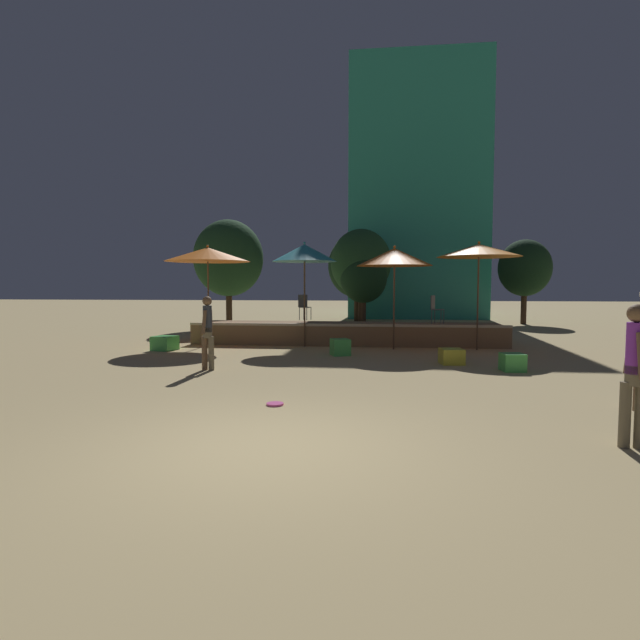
{
  "coord_description": "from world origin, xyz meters",
  "views": [
    {
      "loc": [
        1.32,
        -5.71,
        1.93
      ],
      "look_at": [
        0.0,
        5.62,
        1.15
      ],
      "focal_mm": 28.0,
      "sensor_mm": 36.0,
      "label": 1
    }
  ],
  "objects_px": {
    "patio_umbrella_2": "(208,255)",
    "cube_seat_0": "(340,347)",
    "patio_umbrella_3": "(479,251)",
    "person_1": "(635,371)",
    "cube_seat_1": "(513,362)",
    "patio_umbrella_1": "(394,257)",
    "frisbee_disc": "(275,404)",
    "cube_seat_3": "(165,343)",
    "patio_umbrella_0": "(304,253)",
    "background_tree_4": "(228,258)",
    "person_2": "(208,330)",
    "cube_seat_2": "(452,356)",
    "bistro_chair_0": "(435,307)",
    "background_tree_3": "(361,263)",
    "background_tree_1": "(357,266)",
    "bistro_chair_1": "(304,305)",
    "background_tree_0": "(525,268)",
    "background_tree_2": "(363,277)"
  },
  "relations": [
    {
      "from": "background_tree_3",
      "to": "background_tree_4",
      "type": "xyz_separation_m",
      "value": [
        -5.85,
        -4.26,
        0.03
      ]
    },
    {
      "from": "patio_umbrella_2",
      "to": "background_tree_2",
      "type": "xyz_separation_m",
      "value": [
        4.71,
        10.15,
        -0.56
      ]
    },
    {
      "from": "background_tree_1",
      "to": "cube_seat_2",
      "type": "bearing_deg",
      "value": -78.59
    },
    {
      "from": "frisbee_disc",
      "to": "person_2",
      "type": "bearing_deg",
      "value": 125.3
    },
    {
      "from": "patio_umbrella_0",
      "to": "person_1",
      "type": "xyz_separation_m",
      "value": [
        5.33,
        -9.42,
        -2.03
      ]
    },
    {
      "from": "cube_seat_0",
      "to": "background_tree_0",
      "type": "height_order",
      "value": "background_tree_0"
    },
    {
      "from": "patio_umbrella_3",
      "to": "bistro_chair_0",
      "type": "distance_m",
      "value": 2.22
    },
    {
      "from": "cube_seat_0",
      "to": "bistro_chair_1",
      "type": "xyz_separation_m",
      "value": [
        -1.56,
        3.62,
        1.04
      ]
    },
    {
      "from": "cube_seat_1",
      "to": "frisbee_disc",
      "type": "distance_m",
      "value": 6.05
    },
    {
      "from": "cube_seat_2",
      "to": "person_2",
      "type": "bearing_deg",
      "value": -164.68
    },
    {
      "from": "patio_umbrella_2",
      "to": "person_2",
      "type": "bearing_deg",
      "value": -71.04
    },
    {
      "from": "person_1",
      "to": "background_tree_1",
      "type": "bearing_deg",
      "value": 106.09
    },
    {
      "from": "person_1",
      "to": "person_2",
      "type": "distance_m",
      "value": 8.36
    },
    {
      "from": "background_tree_0",
      "to": "background_tree_3",
      "type": "relative_size",
      "value": 0.87
    },
    {
      "from": "cube_seat_0",
      "to": "cube_seat_1",
      "type": "relative_size",
      "value": 1.19
    },
    {
      "from": "cube_seat_3",
      "to": "person_2",
      "type": "height_order",
      "value": "person_2"
    },
    {
      "from": "cube_seat_3",
      "to": "background_tree_2",
      "type": "bearing_deg",
      "value": 64.0
    },
    {
      "from": "patio_umbrella_1",
      "to": "bistro_chair_0",
      "type": "distance_m",
      "value": 2.25
    },
    {
      "from": "cube_seat_0",
      "to": "person_2",
      "type": "xyz_separation_m",
      "value": [
        -2.83,
        -2.8,
        0.69
      ]
    },
    {
      "from": "patio_umbrella_1",
      "to": "cube_seat_0",
      "type": "distance_m",
      "value": 3.33
    },
    {
      "from": "background_tree_1",
      "to": "bistro_chair_1",
      "type": "bearing_deg",
      "value": -98.27
    },
    {
      "from": "person_2",
      "to": "background_tree_4",
      "type": "distance_m",
      "value": 11.75
    },
    {
      "from": "patio_umbrella_0",
      "to": "cube_seat_3",
      "type": "xyz_separation_m",
      "value": [
        -4.05,
        -1.38,
        -2.75
      ]
    },
    {
      "from": "frisbee_disc",
      "to": "cube_seat_3",
      "type": "bearing_deg",
      "value": 126.28
    },
    {
      "from": "cube_seat_2",
      "to": "patio_umbrella_0",
      "type": "bearing_deg",
      "value": 142.94
    },
    {
      "from": "cube_seat_0",
      "to": "patio_umbrella_0",
      "type": "bearing_deg",
      "value": 124.28
    },
    {
      "from": "patio_umbrella_0",
      "to": "background_tree_4",
      "type": "distance_m",
      "value": 7.87
    },
    {
      "from": "patio_umbrella_2",
      "to": "frisbee_disc",
      "type": "bearing_deg",
      "value": -63.89
    },
    {
      "from": "patio_umbrella_0",
      "to": "cube_seat_3",
      "type": "distance_m",
      "value": 5.09
    },
    {
      "from": "patio_umbrella_3",
      "to": "person_1",
      "type": "bearing_deg",
      "value": -89.77
    },
    {
      "from": "cube_seat_2",
      "to": "background_tree_1",
      "type": "bearing_deg",
      "value": 101.41
    },
    {
      "from": "cube_seat_1",
      "to": "patio_umbrella_1",
      "type": "bearing_deg",
      "value": 125.39
    },
    {
      "from": "background_tree_3",
      "to": "patio_umbrella_3",
      "type": "bearing_deg",
      "value": -70.45
    },
    {
      "from": "bistro_chair_0",
      "to": "bistro_chair_1",
      "type": "xyz_separation_m",
      "value": [
        -4.41,
        1.14,
        0.0
      ]
    },
    {
      "from": "patio_umbrella_2",
      "to": "cube_seat_0",
      "type": "height_order",
      "value": "patio_umbrella_2"
    },
    {
      "from": "bistro_chair_0",
      "to": "background_tree_2",
      "type": "xyz_separation_m",
      "value": [
        -2.57,
        9.53,
        1.1
      ]
    },
    {
      "from": "cube_seat_2",
      "to": "patio_umbrella_3",
      "type": "bearing_deg",
      "value": 68.18
    },
    {
      "from": "background_tree_0",
      "to": "background_tree_3",
      "type": "xyz_separation_m",
      "value": [
        -8.24,
        0.16,
        0.33
      ]
    },
    {
      "from": "cube_seat_0",
      "to": "person_1",
      "type": "bearing_deg",
      "value": -61.77
    },
    {
      "from": "patio_umbrella_3",
      "to": "cube_seat_2",
      "type": "relative_size",
      "value": 5.37
    },
    {
      "from": "patio_umbrella_3",
      "to": "background_tree_0",
      "type": "relative_size",
      "value": 0.76
    },
    {
      "from": "cube_seat_1",
      "to": "bistro_chair_1",
      "type": "relative_size",
      "value": 0.58
    },
    {
      "from": "patio_umbrella_1",
      "to": "person_1",
      "type": "relative_size",
      "value": 1.83
    },
    {
      "from": "background_tree_0",
      "to": "cube_seat_2",
      "type": "bearing_deg",
      "value": -111.9
    },
    {
      "from": "person_1",
      "to": "background_tree_4",
      "type": "height_order",
      "value": "background_tree_4"
    },
    {
      "from": "bistro_chair_0",
      "to": "background_tree_3",
      "type": "bearing_deg",
      "value": 39.47
    },
    {
      "from": "cube_seat_1",
      "to": "cube_seat_2",
      "type": "xyz_separation_m",
      "value": [
        -1.23,
        0.88,
        -0.01
      ]
    },
    {
      "from": "cube_seat_1",
      "to": "background_tree_0",
      "type": "height_order",
      "value": "background_tree_0"
    },
    {
      "from": "cube_seat_3",
      "to": "person_2",
      "type": "xyz_separation_m",
      "value": [
        2.5,
        -3.3,
        0.7
      ]
    },
    {
      "from": "patio_umbrella_0",
      "to": "cube_seat_0",
      "type": "xyz_separation_m",
      "value": [
        1.28,
        -1.88,
        -2.73
      ]
    }
  ]
}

